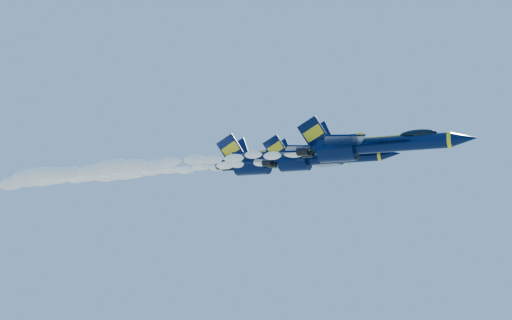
% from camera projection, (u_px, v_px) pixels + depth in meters
% --- Properties ---
extents(jet_lead, '(16.78, 13.77, 6.24)m').
position_uv_depth(jet_lead, '(372.00, 145.00, 60.34)').
color(jet_lead, '#020E31').
extents(smoke_trail_jet_lead, '(38.11, 1.87, 1.68)m').
position_uv_depth(smoke_trail_jet_lead, '(142.00, 165.00, 71.41)').
color(smoke_trail_jet_lead, white).
extents(jet_second, '(14.89, 12.22, 5.53)m').
position_uv_depth(jet_second, '(321.00, 158.00, 67.46)').
color(jet_second, '#020E31').
extents(smoke_trail_jet_second, '(38.11, 1.66, 1.49)m').
position_uv_depth(smoke_trail_jet_second, '(124.00, 174.00, 78.19)').
color(smoke_trail_jet_second, white).
extents(jet_third, '(19.26, 15.80, 7.16)m').
position_uv_depth(jet_third, '(281.00, 160.00, 76.94)').
color(jet_third, '#020E31').
extents(smoke_trail_jet_third, '(38.11, 2.15, 1.93)m').
position_uv_depth(smoke_trail_jet_third, '(100.00, 175.00, 88.46)').
color(smoke_trail_jet_third, white).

